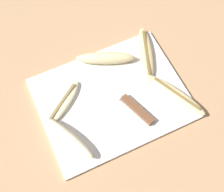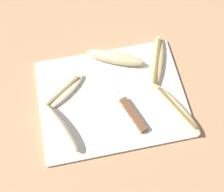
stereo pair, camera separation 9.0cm
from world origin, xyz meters
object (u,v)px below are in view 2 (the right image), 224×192
banana_bright_far (59,127)px  banana_pale_long (63,92)px  knife (129,109)px  banana_spotted_left (156,62)px  banana_mellow_near (176,109)px  banana_ripe_center (115,58)px

banana_bright_far → banana_pale_long: (0.02, 0.11, -0.01)m
knife → banana_bright_far: banana_bright_far is taller
banana_spotted_left → banana_pale_long: banana_spotted_left is taller
banana_pale_long → banana_mellow_near: same height
banana_bright_far → banana_ripe_center: size_ratio=0.98×
knife → banana_spotted_left: banana_spotted_left is taller
banana_mellow_near → banana_ripe_center: (-0.14, 0.19, 0.01)m
banana_mellow_near → banana_spotted_left: bearing=95.1°
banana_spotted_left → banana_mellow_near: size_ratio=1.03×
banana_bright_far → banana_ripe_center: banana_ripe_center is taller
banana_bright_far → knife: bearing=5.1°
banana_spotted_left → banana_pale_long: size_ratio=1.28×
banana_ripe_center → banana_mellow_near: bearing=-55.0°
banana_bright_far → banana_mellow_near: bearing=-1.7°
banana_pale_long → banana_mellow_near: 0.33m
banana_spotted_left → banana_pale_long: 0.30m
knife → banana_pale_long: bearing=133.7°
banana_bright_far → banana_spotted_left: 0.35m
banana_spotted_left → banana_ripe_center: size_ratio=1.11×
banana_ripe_center → knife: bearing=-88.0°
banana_spotted_left → knife: bearing=-131.0°
banana_spotted_left → banana_ripe_center: banana_ripe_center is taller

